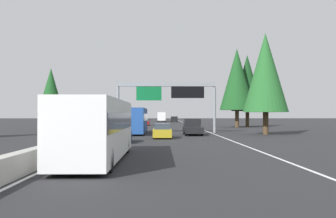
% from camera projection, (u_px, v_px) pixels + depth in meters
% --- Properties ---
extents(ground_plane, '(320.00, 320.00, 0.00)m').
position_uv_depth(ground_plane, '(128.00, 129.00, 61.76)').
color(ground_plane, '#262628').
extents(median_barrier, '(180.00, 0.56, 0.90)m').
position_uv_depth(median_barrier, '(135.00, 123.00, 81.76)').
color(median_barrier, '#ADAAA3').
rests_on(median_barrier, ground).
extents(shoulder_stripe_right, '(160.00, 0.16, 0.01)m').
position_uv_depth(shoulder_stripe_right, '(195.00, 127.00, 71.95)').
color(shoulder_stripe_right, silver).
rests_on(shoulder_stripe_right, ground).
extents(shoulder_stripe_median, '(160.00, 0.16, 0.01)m').
position_uv_depth(shoulder_stripe_median, '(134.00, 127.00, 71.76)').
color(shoulder_stripe_median, silver).
rests_on(shoulder_stripe_median, ground).
extents(sign_gantry_overhead, '(0.50, 12.68, 6.42)m').
position_uv_depth(sign_gantry_overhead, '(168.00, 93.00, 49.60)').
color(sign_gantry_overhead, gray).
rests_on(sign_gantry_overhead, ground).
extents(bus_far_left, '(11.50, 2.55, 3.10)m').
position_uv_depth(bus_far_left, '(98.00, 127.00, 19.90)').
color(bus_far_left, white).
rests_on(bus_far_left, ground).
extents(sedan_far_center, '(4.40, 1.80, 1.47)m').
position_uv_depth(sedan_far_center, '(119.00, 134.00, 32.84)').
color(sedan_far_center, '#1E4793').
rests_on(sedan_far_center, ground).
extents(pickup_distant_a, '(5.60, 2.00, 1.86)m').
position_uv_depth(pickup_distant_a, '(192.00, 127.00, 44.81)').
color(pickup_distant_a, black).
rests_on(pickup_distant_a, ground).
extents(box_truck_mid_right, '(8.50, 2.40, 2.95)m').
position_uv_depth(box_truck_mid_right, '(162.00, 117.00, 119.14)').
color(box_truck_mid_right, white).
rests_on(box_truck_mid_right, ground).
extents(minivan_mid_center, '(5.00, 1.95, 1.69)m').
position_uv_depth(minivan_mid_center, '(174.00, 119.00, 117.64)').
color(minivan_mid_center, black).
rests_on(minivan_mid_center, ground).
extents(sedan_mid_left, '(4.40, 1.80, 1.47)m').
position_uv_depth(sedan_mid_left, '(162.00, 131.00, 38.59)').
color(sedan_mid_left, '#AD931E').
rests_on(sedan_mid_left, ground).
extents(sedan_far_right, '(4.40, 1.80, 1.47)m').
position_uv_depth(sedan_far_right, '(145.00, 122.00, 81.87)').
color(sedan_far_right, maroon).
rests_on(sedan_far_right, ground).
extents(bus_near_center, '(11.50, 2.55, 3.10)m').
position_uv_depth(bus_near_center, '(135.00, 120.00, 47.68)').
color(bus_near_center, '#1E4793').
rests_on(bus_near_center, ground).
extents(oncoming_near, '(4.40, 1.80, 1.47)m').
position_uv_depth(oncoming_near, '(68.00, 128.00, 48.66)').
color(oncoming_near, red).
rests_on(oncoming_near, ground).
extents(oncoming_far, '(4.40, 1.80, 1.47)m').
position_uv_depth(oncoming_far, '(92.00, 124.00, 66.39)').
color(oncoming_far, white).
rests_on(oncoming_far, ground).
extents(conifer_right_near, '(5.24, 5.24, 11.90)m').
position_uv_depth(conifer_right_near, '(265.00, 73.00, 45.44)').
color(conifer_right_near, '#4C3823').
rests_on(conifer_right_near, ground).
extents(conifer_right_mid, '(5.92, 5.92, 13.45)m').
position_uv_depth(conifer_right_mid, '(247.00, 83.00, 72.68)').
color(conifer_right_mid, '#4C3823').
rests_on(conifer_right_mid, ground).
extents(conifer_right_far, '(6.27, 6.27, 14.25)m').
position_uv_depth(conifer_right_far, '(237.00, 79.00, 70.36)').
color(conifer_right_far, '#4C3823').
rests_on(conifer_right_far, ground).
extents(conifer_left_mid, '(4.32, 4.32, 9.81)m').
position_uv_depth(conifer_left_mid, '(51.00, 92.00, 62.75)').
color(conifer_left_mid, '#4C3823').
rests_on(conifer_left_mid, ground).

